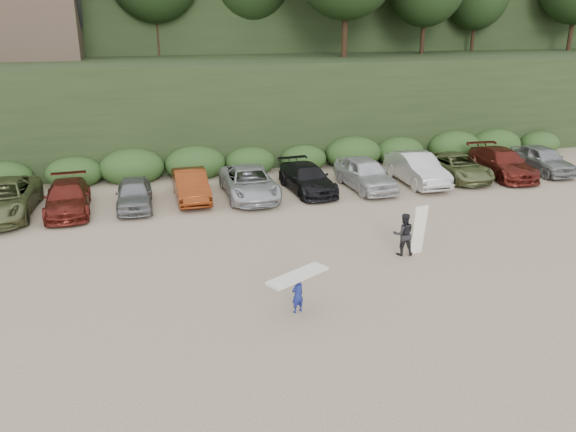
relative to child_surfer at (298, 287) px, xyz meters
name	(u,v)px	position (x,y,z in m)	size (l,w,h in m)	color
ground	(304,280)	(0.84, 2.02, -0.86)	(120.00, 120.00, 0.00)	tan
parked_cars	(258,181)	(1.41, 11.94, -0.11)	(36.54, 5.87, 1.64)	silver
child_surfer	(298,287)	(0.00, 0.00, 0.00)	(2.14, 1.52, 1.26)	navy
adult_surfer	(405,234)	(5.14, 3.18, -0.02)	(1.30, 0.78, 1.95)	black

